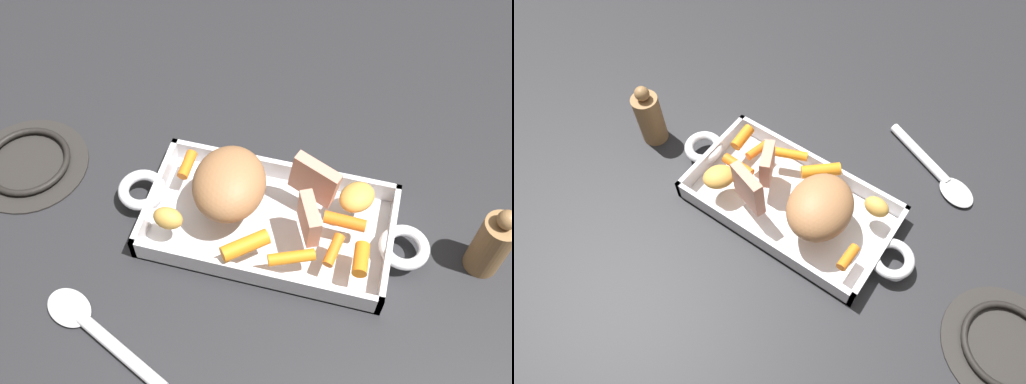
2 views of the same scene
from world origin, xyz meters
TOP-DOWN VIEW (x-y plane):
  - ground_plane at (0.00, 0.00)m, footprint 2.29×2.29m
  - roasting_dish at (0.00, 0.00)m, footprint 0.49×0.21m
  - pork_roast at (-0.06, 0.01)m, footprint 0.12×0.14m
  - roast_slice_outer at (0.06, 0.05)m, footprint 0.08×0.04m
  - roast_slice_thick at (0.06, -0.01)m, footprint 0.04×0.07m
  - baby_carrot_southeast at (0.11, 0.01)m, footprint 0.06×0.02m
  - baby_carrot_southwest at (0.11, -0.04)m, footprint 0.03×0.05m
  - baby_carrot_northwest at (-0.02, -0.07)m, footprint 0.07×0.07m
  - baby_carrot_long at (0.05, -0.07)m, footprint 0.07×0.04m
  - baby_carrot_center_left at (-0.15, 0.05)m, footprint 0.02×0.05m
  - baby_carrot_northeast at (0.15, -0.05)m, footprint 0.02×0.05m
  - potato_golden_large at (0.12, 0.05)m, footprint 0.07×0.08m
  - potato_corner at (-0.14, -0.06)m, footprint 0.05×0.04m
  - stove_burner_rear at (-0.42, 0.02)m, footprint 0.20×0.20m
  - serving_spoon at (-0.20, -0.23)m, footprint 0.22×0.12m
  - pepper_mill at (0.32, 0.02)m, footprint 0.05×0.05m

SIDE VIEW (x-z plane):
  - ground_plane at x=0.00m, z-range 0.00..0.00m
  - stove_burner_rear at x=-0.42m, z-range 0.00..0.02m
  - serving_spoon at x=-0.20m, z-range 0.00..0.02m
  - roasting_dish at x=0.00m, z-range -0.01..0.04m
  - baby_carrot_southwest at x=0.11m, z-range 0.04..0.06m
  - baby_carrot_center_left at x=-0.15m, z-range 0.04..0.06m
  - baby_carrot_long at x=0.05m, z-range 0.04..0.06m
  - baby_carrot_southeast at x=0.11m, z-range 0.04..0.06m
  - baby_carrot_northeast at x=0.15m, z-range 0.04..0.07m
  - baby_carrot_northwest at x=-0.02m, z-range 0.04..0.07m
  - potato_golden_large at x=0.12m, z-range 0.04..0.08m
  - potato_corner at x=-0.14m, z-range 0.04..0.08m
  - pepper_mill at x=0.32m, z-range -0.01..0.13m
  - roast_slice_thick at x=0.06m, z-range 0.04..0.11m
  - roast_slice_outer at x=0.06m, z-range 0.04..0.12m
  - pork_roast at x=-0.06m, z-range 0.04..0.12m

